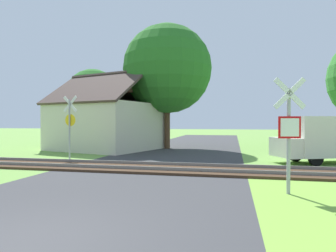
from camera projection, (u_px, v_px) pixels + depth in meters
The scene contains 9 objects.
ground_plane at pixel (12, 249), 4.65m from camera, with size 160.00×160.00×0.00m, color #6B9942.
road_asphalt at pixel (78, 211), 6.61m from camera, with size 7.70×80.00×0.01m, color #38383A.
rail_track at pixel (151, 168), 12.51m from camera, with size 60.00×2.60×0.22m.
stop_sign_near at pixel (289, 129), 8.14m from camera, with size 0.87×0.21×3.19m.
crossing_sign_far at pixel (70, 122), 15.78m from camera, with size 0.87×0.18×3.37m.
house at pixel (108, 124), 21.86m from camera, with size 8.52×8.45×5.59m.
tree_left at pixel (93, 97), 24.86m from camera, with size 4.56×4.56×6.37m.
tree_center at pixel (167, 69), 22.36m from camera, with size 6.62×6.62×9.26m.
mail_truck at pixel (329, 137), 14.41m from camera, with size 5.24×3.57×2.24m.
Camera 1 is at (3.36, -4.00, 1.97)m, focal length 32.00 mm.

